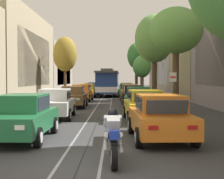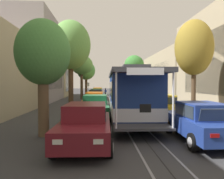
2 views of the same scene
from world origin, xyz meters
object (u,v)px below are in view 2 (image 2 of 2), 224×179
street_tree_kerb_left_near (134,65)px  parked_car_yellow_second_right (97,93)px  street_tree_kerb_right_near (86,71)px  parked_car_blue_sixth_left (201,121)px  parked_car_white_second_left (126,93)px  street_tree_kerb_right_second (82,65)px  street_tree_kerb_left_second (194,48)px  street_tree_kerb_right_mid (71,46)px  fire_hydrant (136,95)px  parked_car_green_sixth_right (95,107)px  motorcycle_with_rider (105,92)px  street_tree_kerb_right_fourth (43,54)px  parked_car_orange_fourth_left (142,99)px  parked_car_green_mid_right (96,94)px  parked_car_black_fourth_right (96,97)px  parked_car_orange_fifth_right (95,101)px  pedestrian_on_left_pavement (142,91)px  parked_car_green_near_left (122,91)px  parked_car_yellow_fifth_left (161,106)px  parked_car_maroon_far_right (86,124)px  cable_car_trolley (131,95)px  parked_car_brown_mid_left (131,95)px  parked_car_orange_near_right (97,91)px

street_tree_kerb_left_near → parked_car_yellow_second_right: bearing=37.9°
street_tree_kerb_right_near → parked_car_blue_sixth_left: bearing=101.5°
parked_car_white_second_left → street_tree_kerb_right_second: street_tree_kerb_right_second is taller
parked_car_yellow_second_right → street_tree_kerb_left_second: bearing=109.1°
street_tree_kerb_right_mid → fire_hydrant: bearing=-122.7°
parked_car_green_sixth_right → street_tree_kerb_right_mid: street_tree_kerb_right_mid is taller
motorcycle_with_rider → street_tree_kerb_right_fourth: bearing=84.1°
parked_car_orange_fourth_left → parked_car_green_mid_right: size_ratio=1.00×
street_tree_kerb_left_near → street_tree_kerb_right_near: street_tree_kerb_left_near is taller
parked_car_black_fourth_right → parked_car_orange_fifth_right: bearing=90.5°
parked_car_orange_fourth_left → fire_hydrant: 12.97m
street_tree_kerb_right_mid → pedestrian_on_left_pavement: size_ratio=5.05×
street_tree_kerb_left_second → parked_car_green_near_left: bearing=-84.6°
motorcycle_with_rider → parked_car_green_sixth_right: bearing=87.4°
pedestrian_on_left_pavement → parked_car_orange_fifth_right: bearing=68.2°
street_tree_kerb_right_near → street_tree_kerb_right_second: bearing=90.5°
parked_car_orange_fourth_left → motorcycle_with_rider: size_ratio=2.21×
street_tree_kerb_left_second → street_tree_kerb_right_fourth: 10.68m
parked_car_orange_fourth_left → street_tree_kerb_right_second: size_ratio=0.67×
parked_car_blue_sixth_left → street_tree_kerb_right_mid: bearing=-59.9°
parked_car_orange_fourth_left → parked_car_yellow_second_right: same height
parked_car_yellow_fifth_left → parked_car_green_sixth_right: 4.54m
parked_car_green_near_left → street_tree_kerb_right_fourth: size_ratio=0.84×
parked_car_maroon_far_right → street_tree_kerb_right_fourth: bearing=-37.3°
parked_car_blue_sixth_left → parked_car_green_sixth_right: same height
parked_car_yellow_second_right → cable_car_trolley: (-2.36, 22.70, 0.86)m
street_tree_kerb_left_second → parked_car_maroon_far_right: bearing=43.0°
street_tree_kerb_right_near → parked_car_yellow_second_right: bearing=108.5°
parked_car_orange_fourth_left → cable_car_trolley: cable_car_trolley is taller
parked_car_green_near_left → street_tree_kerb_left_near: (-2.39, -0.49, 5.17)m
parked_car_blue_sixth_left → parked_car_maroon_far_right: same height
parked_car_brown_mid_left → street_tree_kerb_right_mid: 11.39m
parked_car_yellow_fifth_left → street_tree_kerb_left_near: (-2.43, -26.73, 5.17)m
parked_car_white_second_left → parked_car_yellow_second_right: same height
street_tree_kerb_right_mid → street_tree_kerb_right_fourth: 11.07m
parked_car_white_second_left → parked_car_brown_mid_left: 6.66m
parked_car_orange_fifth_right → fire_hydrant: 16.00m
parked_car_yellow_fifth_left → parked_car_maroon_far_right: same height
parked_car_brown_mid_left → parked_car_maroon_far_right: same height
parked_car_green_near_left → parked_car_yellow_fifth_left: bearing=89.9°
parked_car_brown_mid_left → motorcycle_with_rider: 16.23m
parked_car_green_mid_right → motorcycle_with_rider: (-1.61, -13.86, -0.15)m
cable_car_trolley → parked_car_black_fourth_right: bearing=-78.3°
street_tree_kerb_right_second → street_tree_kerb_right_mid: bearing=89.9°
parked_car_orange_near_right → street_tree_kerb_left_near: 8.87m
parked_car_yellow_second_right → street_tree_kerb_right_fourth: 26.24m
parked_car_yellow_second_right → parked_car_green_mid_right: size_ratio=1.00×
parked_car_orange_near_right → street_tree_kerb_right_mid: bearing=83.7°
parked_car_yellow_second_right → parked_car_black_fourth_right: 11.01m
street_tree_kerb_left_second → street_tree_kerb_left_near: bearing=-89.8°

